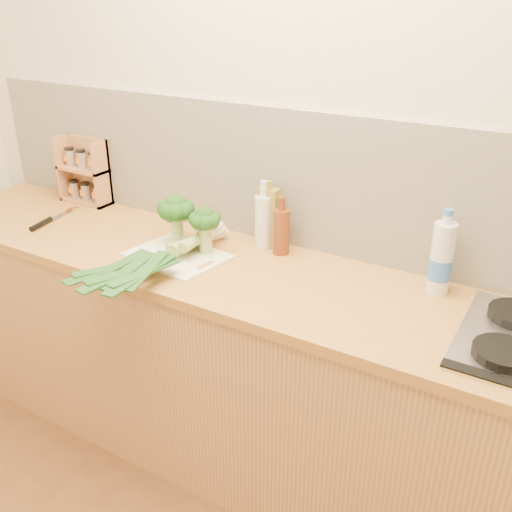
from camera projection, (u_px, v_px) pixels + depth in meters
The scene contains 14 objects.
room_shell at pixel (294, 180), 2.19m from camera, with size 3.50×3.50×3.50m.
counter at pixel (255, 373), 2.27m from camera, with size 3.20×0.62×0.90m.
chopping_board at pixel (177, 256), 2.19m from camera, with size 0.36×0.27×0.01m, color white.
broccoli_left at pixel (176, 210), 2.24m from camera, with size 0.15×0.15×0.20m.
broccoli_right at pixel (205, 222), 2.16m from camera, with size 0.12×0.12×0.19m.
leek_front at pixel (170, 249), 2.18m from camera, with size 0.26×0.68×0.04m.
leek_mid at pixel (175, 250), 2.13m from camera, with size 0.15×0.70×0.04m.
leek_back at pixel (182, 248), 2.10m from camera, with size 0.11×0.68×0.04m.
chefs_knife at pixel (47, 221), 2.51m from camera, with size 0.09×0.32×0.02m.
spice_rack at pixel (86, 174), 2.71m from camera, with size 0.26×0.10×0.31m.
oil_tin at pixel (269, 217), 2.24m from camera, with size 0.08×0.05×0.27m.
glass_bottle at pixel (264, 220), 2.24m from camera, with size 0.07×0.07×0.27m.
amber_bottle at pixel (281, 231), 2.19m from camera, with size 0.06×0.06×0.23m.
water_bottle at pixel (441, 260), 1.90m from camera, with size 0.08×0.08×0.28m.
Camera 1 is at (0.95, -0.40, 1.84)m, focal length 40.00 mm.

